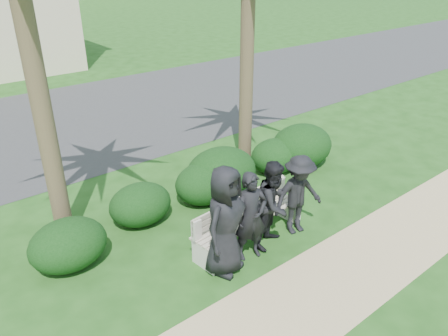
{
  "coord_description": "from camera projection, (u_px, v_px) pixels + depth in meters",
  "views": [
    {
      "loc": [
        -4.5,
        -4.93,
        4.7
      ],
      "look_at": [
        0.3,
        1.0,
        0.94
      ],
      "focal_mm": 35.0,
      "sensor_mm": 36.0,
      "label": 1
    }
  ],
  "objects": [
    {
      "name": "hedge_c",
      "position": [
        205.0,
        182.0,
        9.08
      ],
      "size": [
        1.32,
        1.09,
        0.86
      ],
      "primitive_type": "ellipsoid",
      "color": "black",
      "rests_on": "ground"
    },
    {
      "name": "man_c",
      "position": [
        274.0,
        204.0,
        7.55
      ],
      "size": [
        0.93,
        0.82,
        1.61
      ],
      "primitive_type": "imported",
      "rotation": [
        0.0,
        0.0,
        0.31
      ],
      "color": "black",
      "rests_on": "ground"
    },
    {
      "name": "ground",
      "position": [
        245.0,
        237.0,
        8.06
      ],
      "size": [
        160.0,
        160.0,
        0.0
      ],
      "primitive_type": "plane",
      "color": "#1B4313",
      "rests_on": "ground"
    },
    {
      "name": "man_d",
      "position": [
        298.0,
        195.0,
        7.89
      ],
      "size": [
        1.09,
        0.76,
        1.54
      ],
      "primitive_type": "imported",
      "rotation": [
        0.0,
        0.0,
        -0.2
      ],
      "color": "black",
      "rests_on": "ground"
    },
    {
      "name": "asphalt_street",
      "position": [
        76.0,
        121.0,
        13.64
      ],
      "size": [
        160.0,
        8.0,
        0.01
      ],
      "primitive_type": "cube",
      "color": "#2D2D30",
      "rests_on": "ground"
    },
    {
      "name": "hedge_e",
      "position": [
        275.0,
        155.0,
        10.34
      ],
      "size": [
        1.25,
        1.03,
        0.81
      ],
      "primitive_type": "ellipsoid",
      "color": "black",
      "rests_on": "ground"
    },
    {
      "name": "man_a",
      "position": [
        225.0,
        221.0,
        6.83
      ],
      "size": [
        1.06,
        0.87,
        1.87
      ],
      "primitive_type": "imported",
      "rotation": [
        0.0,
        0.0,
        0.35
      ],
      "color": "black",
      "rests_on": "ground"
    },
    {
      "name": "footpath",
      "position": [
        322.0,
        289.0,
        6.8
      ],
      "size": [
        30.0,
        1.6,
        0.01
      ],
      "primitive_type": "cube",
      "color": "tan",
      "rests_on": "ground"
    },
    {
      "name": "hedge_a",
      "position": [
        68.0,
        243.0,
        7.17
      ],
      "size": [
        1.29,
        1.06,
        0.84
      ],
      "primitive_type": "ellipsoid",
      "color": "black",
      "rests_on": "ground"
    },
    {
      "name": "hedge_b",
      "position": [
        140.0,
        203.0,
        8.36
      ],
      "size": [
        1.23,
        1.01,
        0.8
      ],
      "primitive_type": "ellipsoid",
      "color": "black",
      "rests_on": "ground"
    },
    {
      "name": "park_bench",
      "position": [
        249.0,
        222.0,
        7.83
      ],
      "size": [
        2.36,
        0.74,
        0.81
      ],
      "rotation": [
        0.0,
        0.0,
        0.09
      ],
      "color": "#A49D8A",
      "rests_on": "ground"
    },
    {
      "name": "hedge_d",
      "position": [
        221.0,
        171.0,
        9.34
      ],
      "size": [
        1.6,
        1.32,
        1.04
      ],
      "primitive_type": "ellipsoid",
      "color": "black",
      "rests_on": "ground"
    },
    {
      "name": "man_b",
      "position": [
        251.0,
        216.0,
        7.21
      ],
      "size": [
        0.65,
        0.5,
        1.59
      ],
      "primitive_type": "imported",
      "rotation": [
        0.0,
        0.0,
        -0.23
      ],
      "color": "black",
      "rests_on": "ground"
    },
    {
      "name": "hedge_f",
      "position": [
        302.0,
        145.0,
        10.61
      ],
      "size": [
        1.6,
        1.32,
        1.04
      ],
      "primitive_type": "ellipsoid",
      "color": "black",
      "rests_on": "ground"
    }
  ]
}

